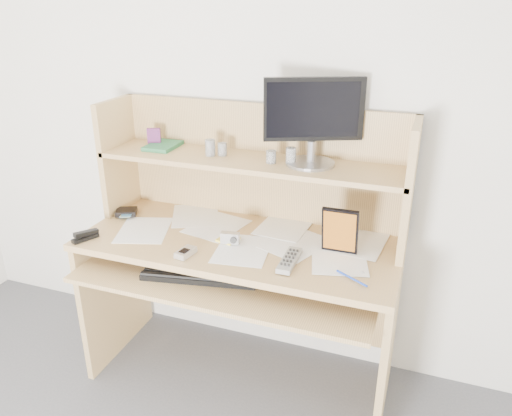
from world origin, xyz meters
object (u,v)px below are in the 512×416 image
(keyboard, at_px, (202,272))
(game_case, at_px, (340,231))
(tv_remote, at_px, (290,260))
(desk, at_px, (245,244))
(monitor, at_px, (313,119))

(keyboard, height_order, game_case, game_case)
(tv_remote, bearing_deg, desk, 141.82)
(keyboard, distance_m, monitor, 0.79)
(desk, distance_m, tv_remote, 0.35)
(game_case, height_order, monitor, monitor)
(desk, distance_m, monitor, 0.65)
(keyboard, height_order, tv_remote, tv_remote)
(tv_remote, bearing_deg, game_case, 39.23)
(desk, bearing_deg, tv_remote, -37.31)
(tv_remote, distance_m, game_case, 0.24)
(keyboard, distance_m, tv_remote, 0.39)
(tv_remote, height_order, monitor, monitor)
(desk, xyz_separation_m, tv_remote, (0.27, -0.21, 0.07))
(desk, xyz_separation_m, game_case, (0.44, -0.06, 0.17))
(desk, distance_m, keyboard, 0.27)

